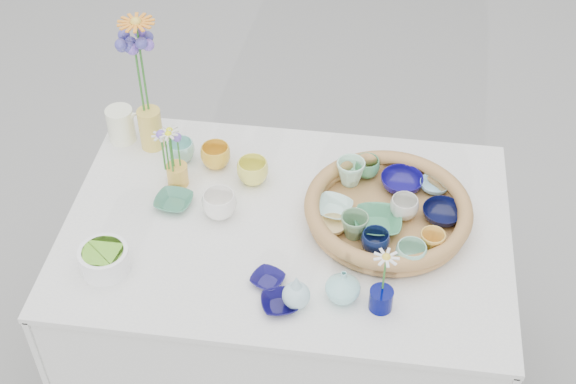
# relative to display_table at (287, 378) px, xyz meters

# --- Properties ---
(ground) EXTENTS (80.00, 80.00, 0.00)m
(ground) POSITION_rel_display_table_xyz_m (0.00, 0.00, 0.00)
(ground) COLOR gray
(display_table) EXTENTS (1.26, 0.86, 0.77)m
(display_table) POSITION_rel_display_table_xyz_m (0.00, 0.00, 0.00)
(display_table) COLOR white
(display_table) RESTS_ON ground
(wicker_tray) EXTENTS (0.47, 0.47, 0.08)m
(wicker_tray) POSITION_rel_display_table_xyz_m (0.28, 0.05, 0.80)
(wicker_tray) COLOR olive
(wicker_tray) RESTS_ON display_table
(tray_ceramic_0) EXTENTS (0.13, 0.13, 0.04)m
(tray_ceramic_0) POSITION_rel_display_table_xyz_m (0.32, 0.18, 0.80)
(tray_ceramic_0) COLOR #100A60
(tray_ceramic_0) RESTS_ON wicker_tray
(tray_ceramic_1) EXTENTS (0.15, 0.15, 0.04)m
(tray_ceramic_1) POSITION_rel_display_table_xyz_m (0.43, 0.06, 0.80)
(tray_ceramic_1) COLOR black
(tray_ceramic_1) RESTS_ON wicker_tray
(tray_ceramic_2) EXTENTS (0.07, 0.07, 0.06)m
(tray_ceramic_2) POSITION_rel_display_table_xyz_m (0.40, -0.06, 0.81)
(tray_ceramic_2) COLOR gold
(tray_ceramic_2) RESTS_ON wicker_tray
(tray_ceramic_3) EXTENTS (0.14, 0.14, 0.03)m
(tray_ceramic_3) POSITION_rel_display_table_xyz_m (0.25, 0.01, 0.80)
(tray_ceramic_3) COLOR #3E8B5D
(tray_ceramic_3) RESTS_ON wicker_tray
(tray_ceramic_4) EXTENTS (0.10, 0.10, 0.07)m
(tray_ceramic_4) POSITION_rel_display_table_xyz_m (0.19, -0.04, 0.82)
(tray_ceramic_4) COLOR #5E875F
(tray_ceramic_4) RESTS_ON wicker_tray
(tray_ceramic_5) EXTENTS (0.14, 0.14, 0.03)m
(tray_ceramic_5) POSITION_rel_display_table_xyz_m (0.12, 0.05, 0.80)
(tray_ceramic_5) COLOR silver
(tray_ceramic_5) RESTS_ON wicker_tray
(tray_ceramic_6) EXTENTS (0.10, 0.10, 0.08)m
(tray_ceramic_6) POSITION_rel_display_table_xyz_m (0.16, 0.18, 0.82)
(tray_ceramic_6) COLOR #ADE1C2
(tray_ceramic_6) RESTS_ON wicker_tray
(tray_ceramic_7) EXTENTS (0.10, 0.10, 0.06)m
(tray_ceramic_7) POSITION_rel_display_table_xyz_m (0.32, 0.06, 0.81)
(tray_ceramic_7) COLOR beige
(tray_ceramic_7) RESTS_ON wicker_tray
(tray_ceramic_8) EXTENTS (0.11, 0.11, 0.03)m
(tray_ceramic_8) POSITION_rel_display_table_xyz_m (0.41, 0.18, 0.80)
(tray_ceramic_8) COLOR #97DBFF
(tray_ceramic_8) RESTS_ON wicker_tray
(tray_ceramic_9) EXTENTS (0.10, 0.10, 0.06)m
(tray_ceramic_9) POSITION_rel_display_table_xyz_m (0.25, -0.08, 0.81)
(tray_ceramic_9) COLOR #0C163C
(tray_ceramic_9) RESTS_ON wicker_tray
(tray_ceramic_10) EXTENTS (0.10, 0.10, 0.03)m
(tray_ceramic_10) POSITION_rel_display_table_xyz_m (0.13, -0.02, 0.80)
(tray_ceramic_10) COLOR #E7C47F
(tray_ceramic_10) RESTS_ON wicker_tray
(tray_ceramic_11) EXTENTS (0.09, 0.09, 0.07)m
(tray_ceramic_11) POSITION_rel_display_table_xyz_m (0.35, -0.12, 0.82)
(tray_ceramic_11) COLOR #88CAAF
(tray_ceramic_11) RESTS_ON wicker_tray
(tray_ceramic_12) EXTENTS (0.08, 0.08, 0.06)m
(tray_ceramic_12) POSITION_rel_display_table_xyz_m (0.21, 0.22, 0.81)
(tray_ceramic_12) COLOR #448A5D
(tray_ceramic_12) RESTS_ON wicker_tray
(loose_ceramic_0) EXTENTS (0.12, 0.12, 0.07)m
(loose_ceramic_0) POSITION_rel_display_table_xyz_m (-0.25, 0.22, 0.80)
(loose_ceramic_0) COLOR gold
(loose_ceramic_0) RESTS_ON display_table
(loose_ceramic_1) EXTENTS (0.12, 0.12, 0.07)m
(loose_ceramic_1) POSITION_rel_display_table_xyz_m (-0.13, 0.17, 0.80)
(loose_ceramic_1) COLOR #E2DD52
(loose_ceramic_1) RESTS_ON display_table
(loose_ceramic_2) EXTENTS (0.12, 0.12, 0.03)m
(loose_ceramic_2) POSITION_rel_display_table_xyz_m (-0.34, 0.03, 0.78)
(loose_ceramic_2) COLOR #3D7B5F
(loose_ceramic_2) RESTS_ON display_table
(loose_ceramic_3) EXTENTS (0.12, 0.12, 0.08)m
(loose_ceramic_3) POSITION_rel_display_table_xyz_m (-0.20, 0.01, 0.80)
(loose_ceramic_3) COLOR white
(loose_ceramic_3) RESTS_ON display_table
(loose_ceramic_4) EXTENTS (0.11, 0.11, 0.02)m
(loose_ceramic_4) POSITION_rel_display_table_xyz_m (-0.02, -0.22, 0.78)
(loose_ceramic_4) COLOR #130F4E
(loose_ceramic_4) RESTS_ON display_table
(loose_ceramic_5) EXTENTS (0.10, 0.10, 0.07)m
(loose_ceramic_5) POSITION_rel_display_table_xyz_m (-0.36, 0.24, 0.80)
(loose_ceramic_5) COLOR #93D8CC
(loose_ceramic_5) RESTS_ON display_table
(loose_ceramic_6) EXTENTS (0.12, 0.12, 0.02)m
(loose_ceramic_6) POSITION_rel_display_table_xyz_m (0.02, -0.30, 0.78)
(loose_ceramic_6) COLOR #0C083D
(loose_ceramic_6) RESTS_ON display_table
(fluted_bowl) EXTENTS (0.17, 0.17, 0.07)m
(fluted_bowl) POSITION_rel_display_table_xyz_m (-0.46, -0.23, 0.80)
(fluted_bowl) COLOR white
(fluted_bowl) RESTS_ON display_table
(bud_vase_paleblue) EXTENTS (0.08, 0.08, 0.11)m
(bud_vase_paleblue) POSITION_rel_display_table_xyz_m (0.06, -0.29, 0.82)
(bud_vase_paleblue) COLOR #A6CDD6
(bud_vase_paleblue) RESTS_ON display_table
(bud_vase_seafoam) EXTENTS (0.10, 0.10, 0.10)m
(bud_vase_seafoam) POSITION_rel_display_table_xyz_m (0.18, -0.25, 0.81)
(bud_vase_seafoam) COLOR #96DBD8
(bud_vase_seafoam) RESTS_ON display_table
(bud_vase_cobalt) EXTENTS (0.08, 0.08, 0.06)m
(bud_vase_cobalt) POSITION_rel_display_table_xyz_m (0.28, -0.27, 0.80)
(bud_vase_cobalt) COLOR #00044F
(bud_vase_cobalt) RESTS_ON display_table
(single_daisy) EXTENTS (0.09, 0.09, 0.13)m
(single_daisy) POSITION_rel_display_table_xyz_m (0.28, -0.25, 0.88)
(single_daisy) COLOR white
(single_daisy) RESTS_ON bud_vase_cobalt
(tall_vase_yellow) EXTENTS (0.09, 0.09, 0.14)m
(tall_vase_yellow) POSITION_rel_display_table_xyz_m (-0.47, 0.29, 0.83)
(tall_vase_yellow) COLOR gold
(tall_vase_yellow) RESTS_ON display_table
(gerbera) EXTENTS (0.14, 0.14, 0.32)m
(gerbera) POSITION_rel_display_table_xyz_m (-0.47, 0.30, 1.05)
(gerbera) COLOR orange
(gerbera) RESTS_ON tall_vase_yellow
(hydrangea) EXTENTS (0.11, 0.11, 0.31)m
(hydrangea) POSITION_rel_display_table_xyz_m (-0.48, 0.29, 1.01)
(hydrangea) COLOR #4642A1
(hydrangea) RESTS_ON tall_vase_yellow
(white_pitcher) EXTENTS (0.14, 0.11, 0.11)m
(white_pitcher) POSITION_rel_display_table_xyz_m (-0.57, 0.31, 0.82)
(white_pitcher) COLOR white
(white_pitcher) RESTS_ON display_table
(daisy_cup) EXTENTS (0.08, 0.08, 0.07)m
(daisy_cup) POSITION_rel_display_table_xyz_m (-0.35, 0.13, 0.80)
(daisy_cup) COLOR gold
(daisy_cup) RESTS_ON display_table
(daisy_posy) EXTENTS (0.09, 0.09, 0.17)m
(daisy_posy) POSITION_rel_display_table_xyz_m (-0.35, 0.12, 0.92)
(daisy_posy) COLOR silver
(daisy_posy) RESTS_ON daisy_cup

